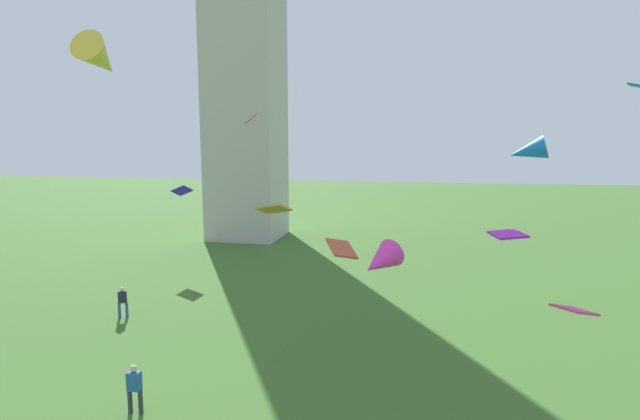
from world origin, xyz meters
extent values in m
cube|color=#B7B2A8|center=(-11.49, 43.36, 20.84)|extent=(6.67, 6.67, 41.67)
cylinder|color=#2D3338|center=(-4.22, 12.74, 0.42)|extent=(0.16, 0.16, 0.83)
cylinder|color=#2D3338|center=(-4.60, 12.70, 0.42)|extent=(0.16, 0.16, 0.83)
cube|color=#235693|center=(-4.41, 12.72, 1.16)|extent=(0.47, 0.30, 0.66)
sphere|color=#D8AD84|center=(-4.41, 12.72, 1.61)|extent=(0.24, 0.24, 0.24)
cylinder|color=#235693|center=(-10.50, 20.65, 0.40)|extent=(0.15, 0.15, 0.80)
cylinder|color=#235693|center=(-10.18, 20.84, 0.40)|extent=(0.15, 0.15, 0.80)
cube|color=#1E2333|center=(-10.34, 20.74, 1.12)|extent=(0.50, 0.44, 0.64)
sphere|color=beige|center=(-10.34, 20.74, 1.56)|extent=(0.23, 0.23, 0.23)
cube|color=#371BE4|center=(-12.61, 31.98, 5.74)|extent=(1.69, 1.20, 0.97)
cone|color=#F136B5|center=(3.34, 20.67, 3.78)|extent=(2.43, 2.69, 1.90)
cube|color=#E52F7E|center=(9.35, 13.16, 4.53)|extent=(1.44, 1.41, 0.38)
cube|color=red|center=(-6.49, 30.77, 11.00)|extent=(0.67, 1.11, 0.76)
cube|color=#B58626|center=(-0.44, 16.20, 6.74)|extent=(1.44, 1.16, 0.56)
cube|color=#AF17D8|center=(8.16, 16.86, 5.96)|extent=(1.23, 1.61, 0.18)
cone|color=blue|center=(9.77, 21.79, 8.90)|extent=(1.93, 1.41, 1.45)
cube|color=blue|center=(15.32, 25.15, 12.05)|extent=(1.12, 1.23, 0.28)
cone|color=yellow|center=(-8.77, 17.98, 12.90)|extent=(1.70, 2.59, 2.15)
cube|color=#B7472B|center=(2.25, 15.87, 5.40)|extent=(1.36, 1.60, 0.61)
camera|label=1|loc=(4.76, -0.60, 9.12)|focal=26.00mm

